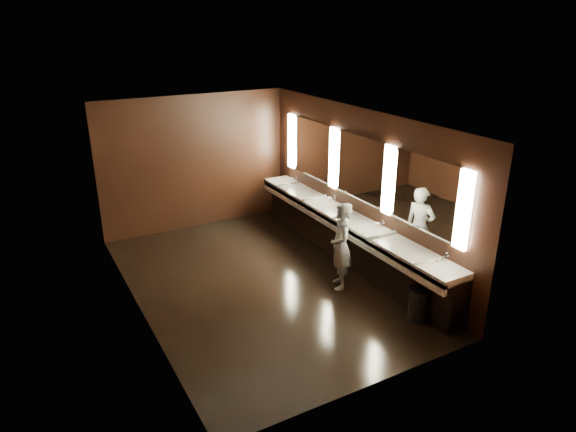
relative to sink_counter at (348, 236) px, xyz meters
name	(u,v)px	position (x,y,z in m)	size (l,w,h in m)	color
floor	(260,283)	(-1.79, 0.00, -0.50)	(6.00, 6.00, 0.00)	black
ceiling	(257,119)	(-1.79, 0.00, 2.30)	(4.00, 6.00, 0.02)	#2D2D2B
wall_back	(195,163)	(-1.79, 3.00, 0.90)	(4.00, 0.02, 2.80)	black
wall_front	(376,286)	(-1.79, -3.00, 0.90)	(4.00, 0.02, 2.80)	black
wall_left	(133,229)	(-3.79, 0.00, 0.90)	(0.02, 6.00, 2.80)	black
wall_right	(359,187)	(0.21, 0.00, 0.90)	(0.02, 6.00, 2.80)	black
sink_counter	(348,236)	(0.00, 0.00, 0.00)	(0.55, 5.40, 1.01)	black
mirror_band	(360,168)	(0.19, 0.00, 1.25)	(0.06, 5.03, 1.15)	#FFF5C9
person	(341,246)	(-0.67, -0.74, 0.24)	(0.54, 0.35, 1.47)	#8CB2D2
trash_bin	(420,304)	(-0.22, -2.16, -0.24)	(0.33, 0.33, 0.51)	black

